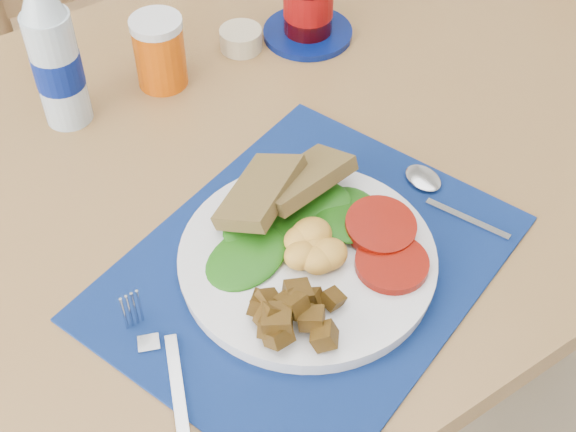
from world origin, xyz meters
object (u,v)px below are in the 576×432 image
object	(u,v)px
jam_on_saucer	(308,5)
chair_far	(92,16)
juice_glass	(160,54)
breakfast_plate	(305,259)
water_bottle	(55,60)

from	to	relation	value
jam_on_saucer	chair_far	bearing A→B (deg)	109.63
juice_glass	jam_on_saucer	distance (m)	0.24
chair_far	juice_glass	size ratio (longest dim) A/B	11.41
chair_far	breakfast_plate	bearing A→B (deg)	89.34
breakfast_plate	juice_glass	bearing A→B (deg)	62.80
water_bottle	jam_on_saucer	world-z (taller)	water_bottle
chair_far	water_bottle	world-z (taller)	chair_far
juice_glass	chair_far	bearing A→B (deg)	81.74
water_bottle	chair_far	bearing A→B (deg)	65.19
breakfast_plate	juice_glass	size ratio (longest dim) A/B	2.93
water_bottle	juice_glass	xyz separation A→B (m)	(0.15, -0.00, -0.05)
chair_far	water_bottle	distance (m)	0.58
water_bottle	juice_glass	bearing A→B (deg)	-1.38
breakfast_plate	water_bottle	distance (m)	0.44
jam_on_saucer	juice_glass	bearing A→B (deg)	174.47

